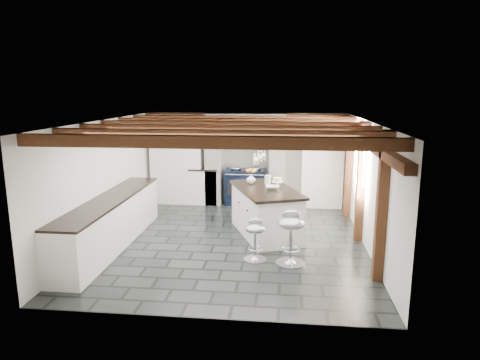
# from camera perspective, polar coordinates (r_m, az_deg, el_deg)

# --- Properties ---
(ground) EXTENTS (6.00, 6.00, 0.00)m
(ground) POSITION_cam_1_polar(r_m,az_deg,el_deg) (8.45, -0.97, -7.87)
(ground) COLOR black
(ground) RESTS_ON ground
(room_shell) EXTENTS (6.00, 6.03, 6.00)m
(room_shell) POSITION_cam_1_polar(r_m,az_deg,el_deg) (9.61, -3.58, 1.12)
(room_shell) COLOR silver
(room_shell) RESTS_ON ground
(range_cooker) EXTENTS (1.00, 0.63, 0.99)m
(range_cooker) POSITION_cam_1_polar(r_m,az_deg,el_deg) (10.88, 0.73, -0.82)
(range_cooker) COLOR black
(range_cooker) RESTS_ON ground
(kitchen_island) EXTENTS (1.64, 2.16, 1.27)m
(kitchen_island) POSITION_cam_1_polar(r_m,az_deg,el_deg) (8.58, 3.43, -4.14)
(kitchen_island) COLOR white
(kitchen_island) RESTS_ON ground
(bar_stool_near) EXTENTS (0.49, 0.49, 0.91)m
(bar_stool_near) POSITION_cam_1_polar(r_m,az_deg,el_deg) (7.15, 6.80, -6.86)
(bar_stool_near) COLOR silver
(bar_stool_near) RESTS_ON ground
(bar_stool_far) EXTENTS (0.42, 0.42, 0.72)m
(bar_stool_far) POSITION_cam_1_polar(r_m,az_deg,el_deg) (7.30, 2.04, -7.35)
(bar_stool_far) COLOR silver
(bar_stool_far) RESTS_ON ground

